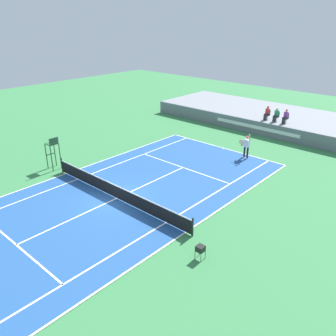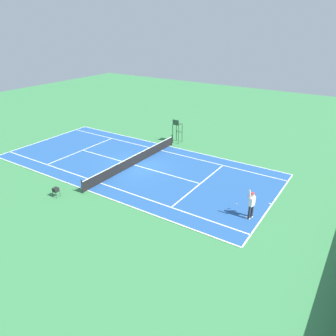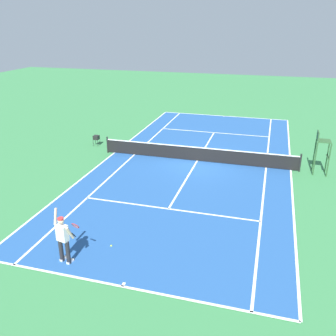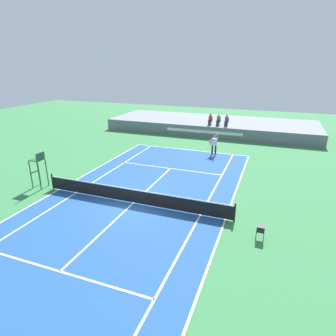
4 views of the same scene
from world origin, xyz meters
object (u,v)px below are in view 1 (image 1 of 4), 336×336
Objects in this scene: spectator_seated_0 at (267,113)px; umpire_chair at (53,149)px; spectator_seated_2 at (285,117)px; ball_hopper at (200,248)px; spectator_seated_1 at (276,115)px; tennis_player at (246,146)px; tennis_ball at (224,159)px.

spectator_seated_0 is 0.52× the size of umpire_chair.
ball_hopper is at bearing -75.45° from spectator_seated_2.
spectator_seated_1 is at bearing 107.03° from ball_hopper.
spectator_seated_1 is 0.61× the size of tennis_player.
spectator_seated_0 and spectator_seated_2 have the same top height.
ball_hopper is (14.24, -1.17, -0.98)m from umpire_chair.
spectator_seated_2 is at bearing 0.00° from spectator_seated_0.
tennis_player is 0.85× the size of umpire_chair.
spectator_seated_1 is 20.39m from ball_hopper.
spectator_seated_2 reaches higher than umpire_chair.
spectator_seated_2 is at bearing 0.00° from spectator_seated_1.
ball_hopper is (6.03, -11.04, 0.54)m from tennis_ball.
tennis_player is (1.08, -7.08, -0.91)m from spectator_seated_1.
ball_hopper is at bearing -72.97° from spectator_seated_1.
tennis_ball is 12.93m from umpire_chair.
tennis_ball is at bearing 50.22° from umpire_chair.
tennis_player is 14.62m from umpire_chair.
spectator_seated_0 is 19.71m from umpire_chair.
spectator_seated_1 is 0.91m from spectator_seated_2.
umpire_chair is (-9.36, -11.21, 0.56)m from tennis_player.
spectator_seated_0 is at bearing 180.00° from spectator_seated_2.
spectator_seated_1 is 0.52× the size of umpire_chair.
spectator_seated_1 is 8.62m from tennis_ball.
tennis_player is at bearing -74.17° from spectator_seated_0.
spectator_seated_0 is 7.41m from tennis_player.
umpire_chair is at bearing -114.37° from spectator_seated_1.
spectator_seated_0 is 0.93m from spectator_seated_1.
spectator_seated_2 reaches higher than tennis_ball.
spectator_seated_1 and spectator_seated_2 have the same top height.
spectator_seated_1 is at bearing 65.63° from umpire_chair.
spectator_seated_1 reaches higher than tennis_player.
spectator_seated_1 reaches higher than umpire_chair.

